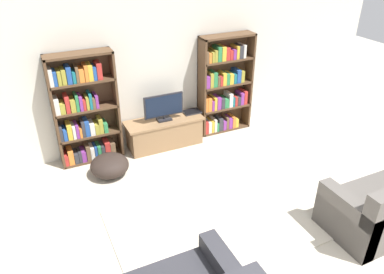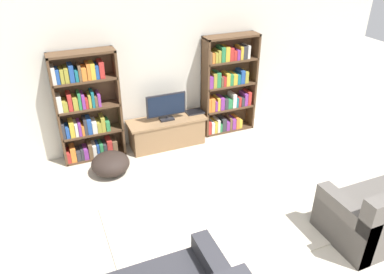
# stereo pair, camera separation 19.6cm
# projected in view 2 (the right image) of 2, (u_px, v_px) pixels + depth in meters

# --- Properties ---
(wall_back) EXTENTS (8.80, 0.06, 2.60)m
(wall_back) POSITION_uv_depth(u_px,v_px,m) (160.00, 68.00, 6.23)
(wall_back) COLOR silver
(wall_back) RESTS_ON ground_plane
(bookshelf_left) EXTENTS (0.99, 0.30, 1.78)m
(bookshelf_left) POSITION_uv_depth(u_px,v_px,m) (86.00, 110.00, 5.86)
(bookshelf_left) COLOR #513823
(bookshelf_left) RESTS_ON ground_plane
(bookshelf_right) EXTENTS (0.99, 0.30, 1.78)m
(bookshelf_right) POSITION_uv_depth(u_px,v_px,m) (227.00, 87.00, 6.70)
(bookshelf_right) COLOR #513823
(bookshelf_right) RESTS_ON ground_plane
(tv_stand) EXTENTS (1.34, 0.48, 0.50)m
(tv_stand) POSITION_uv_depth(u_px,v_px,m) (167.00, 132.00, 6.49)
(tv_stand) COLOR #8E6B47
(tv_stand) RESTS_ON ground_plane
(television) EXTENTS (0.68, 0.16, 0.46)m
(television) POSITION_uv_depth(u_px,v_px,m) (166.00, 106.00, 6.24)
(television) COLOR black
(television) RESTS_ON tv_stand
(laptop) EXTENTS (0.31, 0.23, 0.03)m
(laptop) POSITION_uv_depth(u_px,v_px,m) (195.00, 112.00, 6.60)
(laptop) COLOR #28282D
(laptop) RESTS_ON tv_stand
(area_rug) EXTENTS (2.52, 1.74, 0.02)m
(area_rug) POSITION_uv_depth(u_px,v_px,m) (209.00, 225.00, 4.80)
(area_rug) COLOR beige
(area_rug) RESTS_ON ground_plane
(beanbag_ottoman) EXTENTS (0.59, 0.59, 0.33)m
(beanbag_ottoman) POSITION_uv_depth(u_px,v_px,m) (111.00, 164.00, 5.77)
(beanbag_ottoman) COLOR #2D231E
(beanbag_ottoman) RESTS_ON ground_plane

